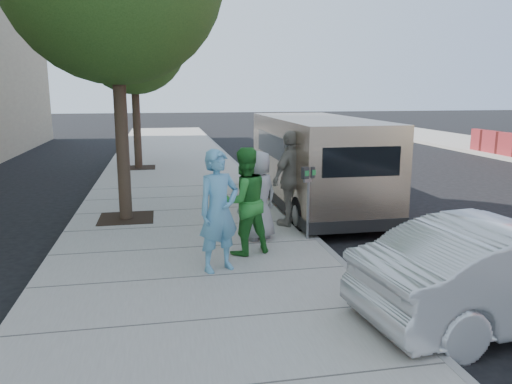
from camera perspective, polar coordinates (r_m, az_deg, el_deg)
The scene contains 10 objects.
ground at distance 9.43m, azimuth -1.28°, elevation -6.82°, with size 120.00×120.00×0.00m, color black.
sidewalk at distance 9.31m, azimuth -7.40°, elevation -6.70°, with size 5.00×60.00×0.15m, color gray.
curb_face at distance 9.74m, azimuth 7.14°, elevation -5.85°, with size 0.12×60.00×0.16m, color gray.
tree_far at distance 18.94m, azimuth -13.78°, elevation 17.03°, with size 3.92×3.80×6.49m.
parking_meter at distance 9.52m, azimuth 6.03°, elevation 0.57°, with size 0.31×0.19×1.41m.
van at distance 12.58m, azimuth 6.74°, elevation 3.48°, with size 2.13×6.25×2.31m.
person_officer at distance 7.83m, azimuth -4.28°, elevation -2.17°, with size 0.71×0.46×1.94m, color #5DA2C6.
person_green_shirt at distance 8.64m, azimuth -1.36°, elevation -1.07°, with size 0.91×0.71×1.87m, color #2A822E.
person_gray_shirt at distance 9.50m, azimuth 0.26°, elevation -0.39°, with size 0.84×0.55×1.71m, color #98989A.
person_striped_polo at distance 10.52m, azimuth 4.07°, elevation 1.56°, with size 1.17×0.49×2.00m, color gray.
Camera 1 is at (-1.49, -8.83, 2.98)m, focal length 35.00 mm.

